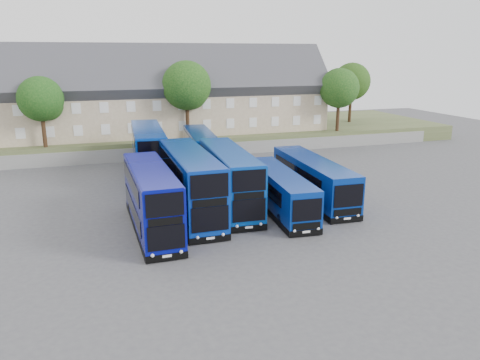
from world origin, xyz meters
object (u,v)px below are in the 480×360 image
(dd_front_left, at_px, (152,200))
(tree_west, at_px, (42,101))
(coach_east_a, at_px, (280,192))
(tree_far, at_px, (352,83))
(tree_mid, at_px, (188,87))
(tree_east, at_px, (340,90))
(dd_front_mid, at_px, (190,185))

(dd_front_left, xyz_separation_m, tree_west, (-8.25, 23.67, 4.88))
(coach_east_a, relative_size, tree_far, 1.33)
(tree_mid, height_order, tree_far, tree_mid)
(dd_front_left, bearing_deg, tree_east, 39.68)
(dd_front_left, height_order, coach_east_a, dd_front_left)
(tree_east, distance_m, tree_far, 9.23)
(dd_front_left, height_order, dd_front_mid, dd_front_mid)
(dd_front_left, distance_m, dd_front_mid, 4.04)
(tree_west, distance_m, tree_far, 42.58)
(dd_front_mid, height_order, tree_east, tree_east)
(dd_front_mid, distance_m, tree_mid, 22.95)
(dd_front_left, xyz_separation_m, tree_mid, (7.75, 24.17, 5.89))
(dd_front_left, bearing_deg, coach_east_a, 5.51)
(coach_east_a, relative_size, tree_mid, 1.26)
(dd_front_left, distance_m, tree_west, 25.54)
(dd_front_mid, relative_size, tree_west, 1.60)
(coach_east_a, distance_m, tree_west, 29.55)
(coach_east_a, height_order, tree_east, tree_east)
(tree_east, bearing_deg, tree_far, 49.40)
(tree_far, bearing_deg, dd_front_left, -137.73)
(dd_front_left, xyz_separation_m, dd_front_mid, (3.24, 2.41, 0.21))
(tree_mid, bearing_deg, dd_front_mid, -101.71)
(tree_far, bearing_deg, tree_mid, -165.96)
(dd_front_left, relative_size, dd_front_mid, 0.91)
(coach_east_a, bearing_deg, tree_east, 55.94)
(dd_front_mid, height_order, tree_mid, tree_mid)
(tree_mid, xyz_separation_m, tree_far, (26.00, 6.50, -0.34))
(dd_front_left, distance_m, coach_east_a, 10.08)
(tree_west, bearing_deg, tree_east, 0.00)
(tree_mid, bearing_deg, tree_east, -1.43)
(tree_mid, relative_size, tree_far, 1.06)
(coach_east_a, distance_m, tree_far, 38.43)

